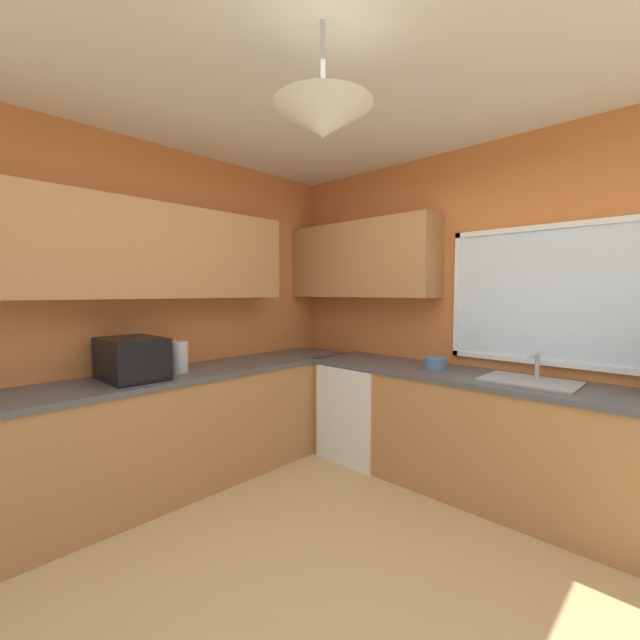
# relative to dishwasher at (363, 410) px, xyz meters

# --- Properties ---
(ground_plane) EXTENTS (8.53, 8.53, 0.00)m
(ground_plane) POSITION_rel_dishwasher_xyz_m (0.97, -1.57, -0.42)
(ground_plane) COLOR tan
(room_shell) EXTENTS (4.00, 3.94, 2.72)m
(room_shell) POSITION_rel_dishwasher_xyz_m (0.13, -1.01, 1.46)
(room_shell) COLOR #D17238
(room_shell) RESTS_ON ground_plane
(counter_run_left) EXTENTS (0.65, 3.55, 0.89)m
(counter_run_left) POSITION_rel_dishwasher_xyz_m (-0.66, -1.57, 0.02)
(counter_run_left) COLOR #AD7542
(counter_run_left) RESTS_ON ground_plane
(counter_run_back) EXTENTS (3.09, 0.65, 0.89)m
(counter_run_back) POSITION_rel_dishwasher_xyz_m (1.18, 0.03, 0.02)
(counter_run_back) COLOR #AD7542
(counter_run_back) RESTS_ON ground_plane
(dishwasher) EXTENTS (0.60, 0.60, 0.84)m
(dishwasher) POSITION_rel_dishwasher_xyz_m (0.00, 0.00, 0.00)
(dishwasher) COLOR white
(dishwasher) RESTS_ON ground_plane
(microwave) EXTENTS (0.48, 0.36, 0.29)m
(microwave) POSITION_rel_dishwasher_xyz_m (-0.66, -1.78, 0.61)
(microwave) COLOR black
(microwave) RESTS_ON counter_run_left
(kettle) EXTENTS (0.13, 0.13, 0.24)m
(kettle) POSITION_rel_dishwasher_xyz_m (-0.64, -1.44, 0.59)
(kettle) COLOR #B7B7BC
(kettle) RESTS_ON counter_run_left
(sink_assembly) EXTENTS (0.58, 0.40, 0.19)m
(sink_assembly) POSITION_rel_dishwasher_xyz_m (1.38, 0.04, 0.48)
(sink_assembly) COLOR #9EA0A5
(sink_assembly) RESTS_ON counter_run_back
(bowl) EXTENTS (0.18, 0.18, 0.09)m
(bowl) POSITION_rel_dishwasher_xyz_m (0.69, 0.03, 0.51)
(bowl) COLOR #4C7099
(bowl) RESTS_ON counter_run_back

